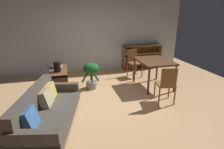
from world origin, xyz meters
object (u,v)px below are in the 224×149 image
object	(u,v)px
open_laptop	(55,67)
dining_chair_far	(134,61)
media_console	(59,79)
bookshelf	(139,57)
potted_floor_plant	(91,73)
dining_table	(154,63)
fabric_couch	(46,109)
dining_chair_near	(167,83)
desk_speaker	(57,67)

from	to	relation	value
open_laptop	dining_chair_far	world-z (taller)	dining_chair_far
media_console	bookshelf	world-z (taller)	bookshelf
potted_floor_plant	dining_table	size ratio (longest dim) A/B	0.69
fabric_couch	potted_floor_plant	bearing A→B (deg)	53.69
dining_chair_near	bookshelf	distance (m)	2.93
open_laptop	dining_chair_near	bearing A→B (deg)	-35.94
desk_speaker	dining_chair_near	bearing A→B (deg)	-29.56
fabric_couch	bookshelf	world-z (taller)	bookshelf
dining_table	dining_chair_near	xyz separation A→B (m)	(-0.19, -1.02, -0.20)
desk_speaker	dining_table	distance (m)	2.71
dining_chair_far	open_laptop	bearing A→B (deg)	-176.14
desk_speaker	open_laptop	bearing A→B (deg)	98.84
fabric_couch	media_console	world-z (taller)	fabric_couch
fabric_couch	desk_speaker	size ratio (longest dim) A/B	7.47
desk_speaker	dining_chair_near	xyz separation A→B (m)	(2.49, -1.41, -0.19)
potted_floor_plant	dining_chair_far	world-z (taller)	dining_chair_far
desk_speaker	dining_chair_near	size ratio (longest dim) A/B	0.31
open_laptop	media_console	bearing A→B (deg)	-70.06
fabric_couch	dining_chair_near	distance (m)	2.72
media_console	desk_speaker	size ratio (longest dim) A/B	4.37
media_console	dining_table	xyz separation A→B (m)	(2.67, -0.62, 0.44)
open_laptop	desk_speaker	distance (m)	0.47
media_console	potted_floor_plant	xyz separation A→B (m)	(0.90, -0.29, 0.20)
open_laptop	desk_speaker	world-z (taller)	desk_speaker
media_console	open_laptop	world-z (taller)	open_laptop
fabric_couch	dining_table	size ratio (longest dim) A/B	1.91
open_laptop	dining_chair_near	distance (m)	3.16
potted_floor_plant	dining_chair_far	bearing A→B (deg)	23.51
dining_chair_far	bookshelf	xyz separation A→B (m)	(0.54, 0.86, -0.07)
bookshelf	fabric_couch	bearing A→B (deg)	-136.46
media_console	open_laptop	size ratio (longest dim) A/B	2.65
fabric_couch	bookshelf	xyz separation A→B (m)	(3.22, 3.06, 0.13)
fabric_couch	potted_floor_plant	world-z (taller)	potted_floor_plant
open_laptop	bookshelf	world-z (taller)	bookshelf
open_laptop	bookshelf	size ratio (longest dim) A/B	0.30
potted_floor_plant	bookshelf	size ratio (longest dim) A/B	0.50
media_console	desk_speaker	distance (m)	0.48
fabric_couch	desk_speaker	xyz separation A→B (m)	(0.21, 1.59, 0.38)
desk_speaker	dining_chair_far	xyz separation A→B (m)	(2.47, 0.61, -0.18)
desk_speaker	potted_floor_plant	distance (m)	0.94
open_laptop	bookshelf	xyz separation A→B (m)	(3.08, 1.03, -0.13)
potted_floor_plant	dining_table	distance (m)	1.82
desk_speaker	dining_chair_far	world-z (taller)	dining_chair_far
dining_table	dining_chair_near	distance (m)	1.05
desk_speaker	potted_floor_plant	size ratio (longest dim) A/B	0.37
dining_table	bookshelf	xyz separation A→B (m)	(0.33, 1.87, -0.27)
open_laptop	desk_speaker	xyz separation A→B (m)	(0.07, -0.44, 0.12)
bookshelf	dining_chair_near	bearing A→B (deg)	-100.17
open_laptop	potted_floor_plant	distance (m)	1.11
media_console	potted_floor_plant	size ratio (longest dim) A/B	1.63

